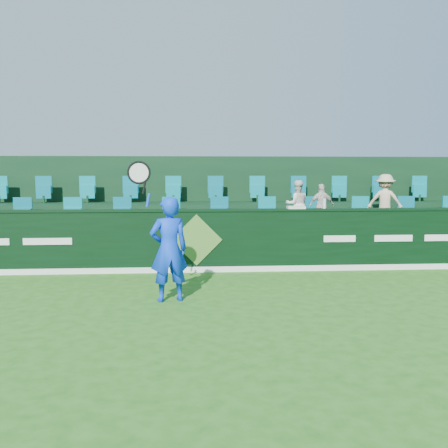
{
  "coord_description": "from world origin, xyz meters",
  "views": [
    {
      "loc": [
        -0.14,
        -6.62,
        2.12
      ],
      "look_at": [
        0.51,
        2.8,
        1.15
      ],
      "focal_mm": 40.0,
      "sensor_mm": 36.0,
      "label": 1
    }
  ],
  "objects": [
    {
      "name": "ground",
      "position": [
        0.0,
        0.0,
        0.0
      ],
      "size": [
        60.0,
        60.0,
        0.0
      ],
      "primitive_type": "plane",
      "color": "#256417",
      "rests_on": "ground"
    },
    {
      "name": "sponsor_hoarding",
      "position": [
        0.0,
        4.0,
        0.67
      ],
      "size": [
        16.0,
        0.25,
        1.35
      ],
      "color": "black",
      "rests_on": "ground"
    },
    {
      "name": "stand_tier_front",
      "position": [
        0.0,
        5.1,
        0.4
      ],
      "size": [
        16.0,
        2.0,
        0.8
      ],
      "primitive_type": "cube",
      "color": "black",
      "rests_on": "ground"
    },
    {
      "name": "stand_tier_back",
      "position": [
        0.0,
        7.0,
        0.65
      ],
      "size": [
        16.0,
        1.8,
        1.3
      ],
      "primitive_type": "cube",
      "color": "black",
      "rests_on": "ground"
    },
    {
      "name": "stand_rear",
      "position": [
        0.0,
        7.44,
        1.22
      ],
      "size": [
        16.0,
        4.1,
        2.6
      ],
      "color": "black",
      "rests_on": "ground"
    },
    {
      "name": "seat_row_front",
      "position": [
        0.0,
        5.5,
        1.1
      ],
      "size": [
        13.5,
        0.5,
        0.6
      ],
      "primitive_type": "cube",
      "color": "#086678",
      "rests_on": "stand_tier_front"
    },
    {
      "name": "seat_row_back",
      "position": [
        0.0,
        7.3,
        1.6
      ],
      "size": [
        13.5,
        0.5,
        0.6
      ],
      "primitive_type": "cube",
      "color": "#086678",
      "rests_on": "stand_tier_back"
    },
    {
      "name": "tennis_player",
      "position": [
        -0.49,
        1.54,
        0.88
      ],
      "size": [
        1.04,
        0.56,
        2.35
      ],
      "color": "blue",
      "rests_on": "ground"
    },
    {
      "name": "spectator_left",
      "position": [
        2.42,
        5.12,
        1.37
      ],
      "size": [
        0.56,
        0.43,
        1.14
      ],
      "primitive_type": "imported",
      "rotation": [
        0.0,
        0.0,
        3.14
      ],
      "color": "white",
      "rests_on": "stand_tier_front"
    },
    {
      "name": "spectator_middle",
      "position": [
        3.02,
        5.12,
        1.33
      ],
      "size": [
        0.63,
        0.29,
        1.06
      ],
      "primitive_type": "imported",
      "rotation": [
        0.0,
        0.0,
        3.2
      ],
      "color": "silver",
      "rests_on": "stand_tier_front"
    },
    {
      "name": "spectator_right",
      "position": [
        4.58,
        5.12,
        1.45
      ],
      "size": [
        0.95,
        0.76,
        1.29
      ],
      "primitive_type": "imported",
      "rotation": [
        0.0,
        0.0,
        2.76
      ],
      "color": "#CBB78F",
      "rests_on": "stand_tier_front"
    },
    {
      "name": "towel",
      "position": [
        2.16,
        4.0,
        1.38
      ],
      "size": [
        0.38,
        0.25,
        0.06
      ],
      "primitive_type": "cube",
      "color": "silver",
      "rests_on": "sponsor_hoarding"
    },
    {
      "name": "drinks_bottle",
      "position": [
        2.78,
        4.0,
        1.46
      ],
      "size": [
        0.07,
        0.07,
        0.22
      ],
      "primitive_type": "cylinder",
      "color": "silver",
      "rests_on": "sponsor_hoarding"
    }
  ]
}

